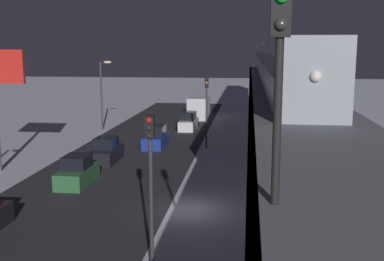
% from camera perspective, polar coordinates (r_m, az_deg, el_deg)
% --- Properties ---
extents(ground_plane, '(240.00, 240.00, 0.00)m').
position_cam_1_polar(ground_plane, '(26.86, -0.79, -9.59)').
color(ground_plane, silver).
extents(avenue_asphalt, '(11.00, 103.64, 0.01)m').
position_cam_1_polar(avenue_asphalt, '(28.42, -13.99, -8.77)').
color(avenue_asphalt, '#28282D').
rests_on(avenue_asphalt, ground_plane).
extents(elevated_railway, '(5.00, 103.64, 6.07)m').
position_cam_1_polar(elevated_railway, '(25.48, 12.28, 1.26)').
color(elevated_railway, slate).
rests_on(elevated_railway, ground_plane).
extents(subway_train, '(2.94, 74.07, 3.40)m').
position_cam_1_polar(subway_train, '(55.26, 9.65, 8.62)').
color(subway_train, '#999EA8').
rests_on(subway_train, elevated_railway).
extents(rail_signal, '(0.36, 0.41, 4.00)m').
position_cam_1_polar(rail_signal, '(8.63, 10.55, 8.58)').
color(rail_signal, black).
rests_on(rail_signal, elevated_railway).
extents(sedan_white, '(1.91, 4.63, 1.97)m').
position_cam_1_polar(sedan_white, '(52.81, -0.41, 1.01)').
color(sedan_white, silver).
rests_on(sedan_white, ground_plane).
extents(sedan_green, '(1.80, 4.05, 1.97)m').
position_cam_1_polar(sedan_green, '(32.40, -13.76, -4.98)').
color(sedan_green, '#2D6038').
rests_on(sedan_green, ground_plane).
extents(sedan_blue, '(1.80, 4.65, 1.97)m').
position_cam_1_polar(sedan_blue, '(43.62, -4.40, -0.90)').
color(sedan_blue, navy).
rests_on(sedan_blue, ground_plane).
extents(sedan_black, '(1.80, 4.12, 1.97)m').
position_cam_1_polar(sedan_black, '(38.33, -10.37, -2.55)').
color(sedan_black, black).
rests_on(sedan_black, ground_plane).
extents(box_truck, '(2.40, 7.40, 2.80)m').
position_cam_1_polar(box_truck, '(61.87, 0.88, 2.85)').
color(box_truck, silver).
rests_on(box_truck, ground_plane).
extents(traffic_light_near, '(0.32, 0.44, 6.40)m').
position_cam_1_polar(traffic_light_near, '(18.67, -5.05, -4.93)').
color(traffic_light_near, '#2D2D2D').
rests_on(traffic_light_near, ground_plane).
extents(traffic_light_mid, '(0.32, 0.44, 6.40)m').
position_cam_1_polar(traffic_light_mid, '(42.37, 1.77, 3.45)').
color(traffic_light_mid, '#2D2D2D').
rests_on(traffic_light_mid, ground_plane).
extents(street_lamp_far, '(1.35, 0.44, 7.65)m').
position_cam_1_polar(street_lamp_far, '(52.74, -10.74, 5.23)').
color(street_lamp_far, '#38383D').
rests_on(street_lamp_far, ground_plane).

